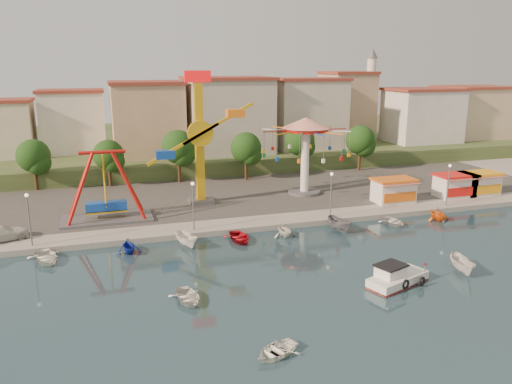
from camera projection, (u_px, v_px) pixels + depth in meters
name	position (u px, v px, depth m)	size (l,w,h in m)	color
ground	(311.00, 273.00, 43.84)	(200.00, 200.00, 0.00)	#152D3B
quay_deck	(189.00, 153.00, 101.11)	(200.00, 100.00, 0.60)	#9E998E
asphalt_pad	(228.00, 188.00, 71.43)	(90.00, 28.00, 0.01)	#4C4944
hill_terrace	(185.00, 144.00, 105.43)	(200.00, 60.00, 3.00)	#384C26
pirate_ship_ride	(105.00, 187.00, 56.02)	(10.00, 5.00, 8.00)	#59595E
kamikaze_tower	(203.00, 143.00, 61.91)	(8.99, 3.10, 16.50)	#59595E
wave_swinger	(305.00, 138.00, 66.58)	(11.60, 11.60, 10.40)	#59595E
booth_left	(394.00, 190.00, 63.87)	(5.40, 3.78, 3.08)	white
booth_mid	(455.00, 185.00, 66.57)	(5.40, 3.78, 3.08)	white
booth_right	(479.00, 183.00, 67.69)	(5.40, 3.78, 3.08)	white
lamp_post_0	(30.00, 221.00, 48.19)	(0.14, 0.14, 5.00)	#59595E
lamp_post_1	(193.00, 208.00, 52.79)	(0.14, 0.14, 5.00)	#59595E
lamp_post_2	(331.00, 196.00, 57.39)	(0.14, 0.14, 5.00)	#59595E
lamp_post_3	(448.00, 186.00, 61.99)	(0.14, 0.14, 5.00)	#59595E
tree_0	(33.00, 156.00, 69.20)	(4.60, 4.60, 7.19)	#382314
tree_1	(108.00, 155.00, 71.46)	(4.35, 4.35, 6.80)	#382314
tree_2	(178.00, 147.00, 73.76)	(5.02, 5.02, 7.85)	#382314
tree_3	(246.00, 148.00, 75.39)	(4.68, 4.68, 7.32)	#382314
tree_4	(300.00, 141.00, 80.98)	(4.86, 4.86, 7.60)	#382314
tree_5	(360.00, 140.00, 82.18)	(4.83, 4.83, 7.54)	#382314
building_1	(72.00, 129.00, 83.41)	(12.33, 9.01, 8.63)	silver
building_2	(151.00, 118.00, 87.40)	(11.95, 9.28, 11.23)	tan
building_3	(232.00, 123.00, 88.70)	(12.59, 10.50, 9.20)	beige
building_4	(295.00, 119.00, 95.71)	(10.75, 9.23, 9.24)	beige
building_5	(362.00, 113.00, 97.56)	(12.77, 10.96, 11.21)	tan
building_6	(419.00, 109.00, 99.36)	(8.23, 8.98, 12.36)	silver
building_7	(452.00, 114.00, 107.78)	(11.59, 10.93, 8.76)	beige
minaret	(370.00, 91.00, 101.01)	(2.80, 2.80, 18.00)	silver
cabin_motorboat	(396.00, 279.00, 41.45)	(6.01, 3.90, 1.98)	white
rowboat_a	(188.00, 297.00, 38.56)	(2.53, 3.54, 0.73)	white
rowboat_b	(276.00, 351.00, 31.38)	(2.30, 3.22, 0.67)	white
skiff	(463.00, 265.00, 43.80)	(1.40, 3.72, 1.44)	silver
van	(0.00, 233.00, 49.96)	(2.19, 5.39, 1.57)	silver
moored_boat_0	(46.00, 257.00, 46.32)	(2.95, 4.13, 0.86)	white
moored_boat_1	(128.00, 246.00, 48.39)	(2.41, 2.80, 1.47)	#1225A3
moored_boat_2	(187.00, 240.00, 50.04)	(1.40, 3.73, 1.44)	white
moored_boat_3	(239.00, 237.00, 51.69)	(2.79, 3.90, 0.81)	#B10E19
moored_boat_4	(285.00, 230.00, 53.05)	(2.42, 2.81, 1.48)	silver
moored_boat_5	(340.00, 224.00, 54.91)	(1.43, 3.79, 1.46)	slate
moored_boat_6	(394.00, 222.00, 56.96)	(2.51, 3.52, 0.73)	silver
moored_boat_7	(438.00, 214.00, 58.56)	(2.60, 3.02, 1.59)	orange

